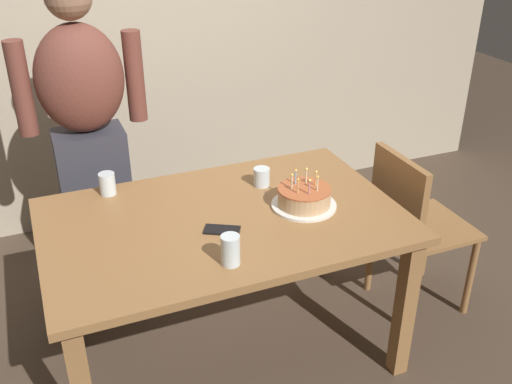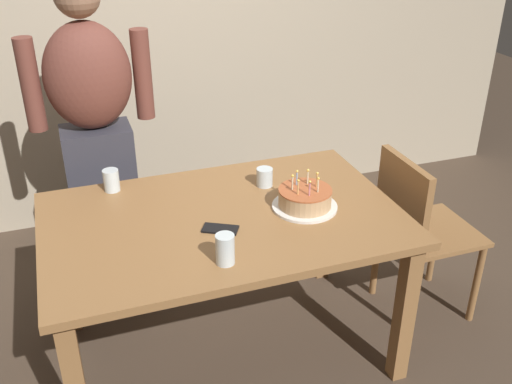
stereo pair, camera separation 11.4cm
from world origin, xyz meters
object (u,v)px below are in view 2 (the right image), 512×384
object	(u,v)px
water_glass_near	(225,249)
person_man_bearded	(96,136)
cell_phone	(220,229)
dining_chair	(416,225)
water_glass_side	(265,177)
birthday_cake	(305,199)
water_glass_far	(111,180)

from	to	relation	value
water_glass_near	person_man_bearded	world-z (taller)	person_man_bearded
cell_phone	dining_chair	distance (m)	1.04
water_glass_side	cell_phone	distance (m)	0.44
water_glass_side	birthday_cake	bearing A→B (deg)	-70.32
water_glass_far	cell_phone	distance (m)	0.62
birthday_cake	cell_phone	xyz separation A→B (m)	(-0.40, -0.06, -0.04)
water_glass_side	dining_chair	size ratio (longest dim) A/B	0.10
water_glass_side	person_man_bearded	bearing A→B (deg)	142.67
person_man_bearded	dining_chair	bearing A→B (deg)	151.51
person_man_bearded	water_glass_side	bearing A→B (deg)	142.67
birthday_cake	water_glass_side	size ratio (longest dim) A/B	3.31
water_glass_far	water_glass_side	size ratio (longest dim) A/B	1.18
water_glass_near	dining_chair	distance (m)	1.14
water_glass_side	cell_phone	xyz separation A→B (m)	(-0.30, -0.31, -0.04)
water_glass_near	cell_phone	world-z (taller)	water_glass_near
birthday_cake	water_glass_side	xyz separation A→B (m)	(-0.09, 0.26, 0.00)
water_glass_near	cell_phone	xyz separation A→B (m)	(0.05, 0.23, -0.06)
cell_phone	person_man_bearded	world-z (taller)	person_man_bearded
birthday_cake	dining_chair	bearing A→B (deg)	2.47
dining_chair	cell_phone	bearing A→B (deg)	94.67
birthday_cake	water_glass_near	world-z (taller)	birthday_cake
water_glass_far	water_glass_side	bearing A→B (deg)	-15.35
water_glass_far	person_man_bearded	distance (m)	0.36
water_glass_side	cell_phone	world-z (taller)	water_glass_side
water_glass_far	cell_phone	size ratio (longest dim) A/B	0.70
water_glass_far	cell_phone	bearing A→B (deg)	-53.37
cell_phone	person_man_bearded	bearing A→B (deg)	144.20
birthday_cake	person_man_bearded	bearing A→B (deg)	135.04
cell_phone	water_glass_far	bearing A→B (deg)	155.90
cell_phone	dining_chair	size ratio (longest dim) A/B	0.17
birthday_cake	cell_phone	bearing A→B (deg)	-171.96
birthday_cake	water_glass_far	bearing A→B (deg)	150.07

